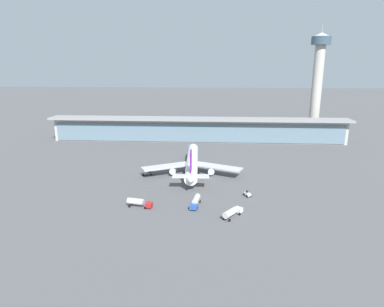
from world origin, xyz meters
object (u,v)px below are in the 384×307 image
(service_truck_mid_apron_red, at_px, (139,202))
(safety_cone_bravo, at_px, (188,184))
(safety_cone_delta, at_px, (148,187))
(safety_cone_echo, at_px, (183,184))
(service_truck_by_tail_grey, at_px, (147,173))
(service_truck_under_wing_white, at_px, (247,194))
(airliner_on_stand, at_px, (192,162))
(control_tower, at_px, (318,77))
(safety_cone_alpha, at_px, (245,191))
(service_truck_near_nose_white, at_px, (232,212))
(safety_cone_charlie, at_px, (204,186))
(service_truck_on_taxiway_blue, at_px, (196,201))

(service_truck_mid_apron_red, height_order, safety_cone_bravo, service_truck_mid_apron_red)
(safety_cone_delta, xyz_separation_m, safety_cone_echo, (13.33, 3.22, 0.00))
(service_truck_by_tail_grey, height_order, safety_cone_echo, service_truck_by_tail_grey)
(service_truck_under_wing_white, height_order, safety_cone_delta, service_truck_under_wing_white)
(safety_cone_echo, bearing_deg, service_truck_mid_apron_red, -120.74)
(service_truck_mid_apron_red, distance_m, safety_cone_bravo, 27.35)
(airliner_on_stand, relative_size, control_tower, 0.80)
(service_truck_under_wing_white, bearing_deg, safety_cone_bravo, 153.89)
(service_truck_by_tail_grey, height_order, safety_cone_alpha, service_truck_by_tail_grey)
(service_truck_mid_apron_red, height_order, safety_cone_delta, service_truck_mid_apron_red)
(safety_cone_bravo, distance_m, safety_cone_delta, 15.72)
(service_truck_near_nose_white, bearing_deg, control_tower, 64.53)
(safety_cone_alpha, bearing_deg, service_truck_under_wing_white, -85.99)
(airliner_on_stand, relative_size, safety_cone_charlie, 81.34)
(service_truck_near_nose_white, distance_m, safety_cone_delta, 39.71)
(service_truck_under_wing_white, bearing_deg, control_tower, 63.70)
(airliner_on_stand, height_order, control_tower, control_tower)
(service_truck_by_tail_grey, distance_m, safety_cone_echo, 20.32)
(airliner_on_stand, bearing_deg, service_truck_near_nose_white, -70.64)
(service_truck_near_nose_white, xyz_separation_m, service_truck_by_tail_grey, (-34.58, 39.30, -0.90))
(service_truck_under_wing_white, relative_size, service_truck_by_tail_grey, 0.48)
(safety_cone_echo, bearing_deg, safety_cone_delta, -166.44)
(service_truck_mid_apron_red, bearing_deg, service_truck_under_wing_white, 17.60)
(service_truck_on_taxiway_blue, distance_m, safety_cone_charlie, 18.34)
(safety_cone_bravo, distance_m, safety_cone_charlie, 7.24)
(control_tower, relative_size, safety_cone_charlie, 101.70)
(service_truck_mid_apron_red, distance_m, safety_cone_echo, 25.42)
(airliner_on_stand, height_order, safety_cone_bravo, airliner_on_stand)
(airliner_on_stand, distance_m, safety_cone_delta, 25.47)
(control_tower, height_order, safety_cone_alpha, control_tower)
(service_truck_under_wing_white, xyz_separation_m, safety_cone_delta, (-37.79, 6.72, -0.56))
(safety_cone_bravo, bearing_deg, service_truck_by_tail_grey, 150.24)
(service_truck_under_wing_white, bearing_deg, safety_cone_delta, 169.91)
(service_truck_under_wing_white, height_order, service_truck_on_taxiway_blue, service_truck_on_taxiway_blue)
(service_truck_mid_apron_red, relative_size, service_truck_by_tail_grey, 1.28)
(control_tower, xyz_separation_m, safety_cone_alpha, (-54.10, -103.92, -38.52))
(safety_cone_bravo, bearing_deg, service_truck_mid_apron_red, -122.64)
(safety_cone_echo, bearing_deg, airliner_on_stand, 80.90)
(service_truck_mid_apron_red, bearing_deg, safety_cone_bravo, 57.36)
(airliner_on_stand, bearing_deg, safety_cone_charlie, -71.30)
(service_truck_by_tail_grey, relative_size, service_truck_on_taxiway_blue, 0.79)
(service_truck_on_taxiway_blue, distance_m, safety_cone_bravo, 21.18)
(service_truck_mid_apron_red, bearing_deg, service_truck_by_tail_grey, 96.20)
(service_truck_under_wing_white, xyz_separation_m, safety_cone_alpha, (-0.34, 4.87, -0.56))
(service_truck_by_tail_grey, distance_m, safety_cone_delta, 15.27)
(safety_cone_bravo, xyz_separation_m, safety_cone_delta, (-15.09, -4.40, 0.00))
(service_truck_under_wing_white, height_order, safety_cone_alpha, service_truck_under_wing_white)
(safety_cone_charlie, height_order, safety_cone_delta, same)
(service_truck_mid_apron_red, height_order, service_truck_on_taxiway_blue, same)
(service_truck_mid_apron_red, relative_size, control_tower, 0.12)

